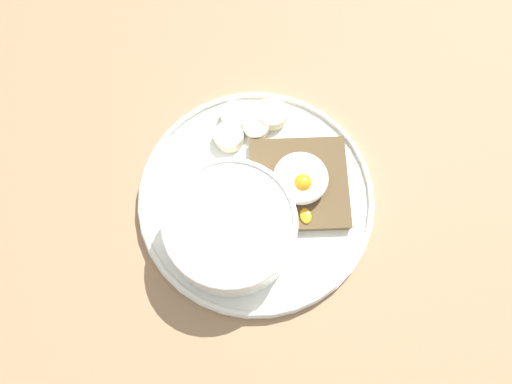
% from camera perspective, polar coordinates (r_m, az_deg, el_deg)
% --- Properties ---
extents(ground_plane, '(1.20, 1.20, 0.02)m').
position_cam_1_polar(ground_plane, '(0.64, -0.00, -1.18)').
color(ground_plane, '#997654').
rests_on(ground_plane, ground).
extents(plate, '(0.26, 0.26, 0.02)m').
position_cam_1_polar(plate, '(0.62, -0.00, -0.67)').
color(plate, white).
rests_on(plate, ground_plane).
extents(oatmeal_bowl, '(0.14, 0.14, 0.05)m').
position_cam_1_polar(oatmeal_bowl, '(0.58, -2.57, -3.62)').
color(oatmeal_bowl, white).
rests_on(oatmeal_bowl, plate).
extents(toast_slice, '(0.11, 0.11, 0.01)m').
position_cam_1_polar(toast_slice, '(0.62, 4.36, 0.82)').
color(toast_slice, brown).
rests_on(toast_slice, plate).
extents(poached_egg, '(0.08, 0.06, 0.03)m').
position_cam_1_polar(poached_egg, '(0.60, 4.51, 1.28)').
color(poached_egg, white).
rests_on(poached_egg, toast_slice).
extents(banana_slice_front, '(0.05, 0.05, 0.02)m').
position_cam_1_polar(banana_slice_front, '(0.65, 1.62, 7.77)').
color(banana_slice_front, '#F4ECBA').
rests_on(banana_slice_front, plate).
extents(banana_slice_left, '(0.05, 0.05, 0.02)m').
position_cam_1_polar(banana_slice_left, '(0.64, -2.73, 5.52)').
color(banana_slice_left, beige).
rests_on(banana_slice_left, plate).
extents(banana_slice_back, '(0.04, 0.04, 0.02)m').
position_cam_1_polar(banana_slice_back, '(0.64, 0.01, 6.54)').
color(banana_slice_back, '#EDE7BC').
rests_on(banana_slice_back, plate).
extents(banana_slice_right, '(0.05, 0.05, 0.01)m').
position_cam_1_polar(banana_slice_right, '(0.65, -2.11, 7.62)').
color(banana_slice_right, '#EEEAC5').
rests_on(banana_slice_right, plate).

